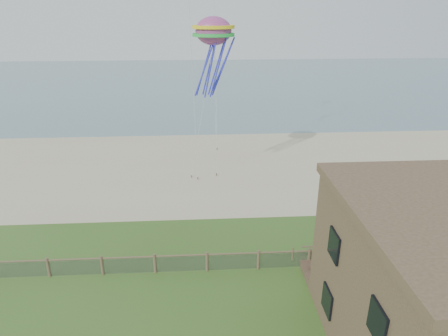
% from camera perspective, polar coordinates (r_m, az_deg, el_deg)
% --- Properties ---
extents(sand_beach, '(72.00, 20.00, 0.02)m').
position_cam_1_polar(sand_beach, '(38.16, -2.94, 0.16)').
color(sand_beach, tan).
rests_on(sand_beach, ground).
extents(ocean, '(160.00, 68.00, 0.02)m').
position_cam_1_polar(ocean, '(80.61, -3.37, 12.10)').
color(ocean, slate).
rests_on(ocean, ground).
extents(chainlink_fence, '(36.20, 0.20, 1.25)m').
position_cam_1_polar(chainlink_fence, '(23.80, -2.43, -13.35)').
color(chainlink_fence, brown).
rests_on(chainlink_fence, ground).
extents(motel_deck, '(15.00, 2.00, 0.50)m').
position_cam_1_polar(motel_deck, '(26.67, 27.59, -12.67)').
color(motel_deck, brown).
rests_on(motel_deck, ground).
extents(picnic_table, '(2.08, 1.84, 0.73)m').
position_cam_1_polar(picnic_table, '(24.10, 14.11, -14.16)').
color(picnic_table, brown).
rests_on(picnic_table, ground).
extents(octopus_kite, '(3.58, 3.05, 6.24)m').
position_cam_1_polar(octopus_kite, '(30.08, -1.48, 15.95)').
color(octopus_kite, '#FB5E27').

